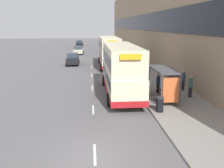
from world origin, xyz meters
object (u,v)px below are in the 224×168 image
at_px(double_decker_bus_near, 121,69).
at_px(car_2, 73,59).
at_px(pedestrian_2, 172,77).
at_px(pedestrian_3, 158,83).
at_px(pedestrian_at_shelter, 179,90).
at_px(car_1, 80,43).
at_px(pedestrian_1, 183,80).
at_px(litter_bin, 160,104).
at_px(double_decker_bus_ahead, 109,51).
at_px(bus_shelter, 167,79).
at_px(pedestrian_4, 191,86).
at_px(car_0, 78,50).

distance_m(double_decker_bus_near, car_2, 18.40).
distance_m(pedestrian_2, pedestrian_3, 2.54).
bearing_deg(pedestrian_at_shelter, double_decker_bus_near, 150.44).
height_order(car_1, pedestrian_1, pedestrian_1).
xyz_separation_m(double_decker_bus_near, litter_bin, (2.08, -5.11, -1.61)).
distance_m(pedestrian_2, litter_bin, 7.39).
relative_size(double_decker_bus_near, double_decker_bus_ahead, 0.96).
bearing_deg(car_1, pedestrian_at_shelter, 100.09).
bearing_deg(pedestrian_2, bus_shelter, -113.07).
height_order(car_2, pedestrian_2, pedestrian_2).
bearing_deg(pedestrian_4, car_2, 119.37).
bearing_deg(bus_shelter, pedestrian_4, 17.72).
relative_size(double_decker_bus_near, car_0, 2.63).
bearing_deg(litter_bin, pedestrian_4, 43.42).
height_order(car_1, litter_bin, car_1).
bearing_deg(double_decker_bus_near, pedestrian_1, 4.47).
xyz_separation_m(double_decker_bus_near, car_2, (-5.35, 17.55, -1.39)).
height_order(car_2, pedestrian_3, car_2).
xyz_separation_m(double_decker_bus_ahead, pedestrian_2, (4.98, -13.52, -1.19)).
xyz_separation_m(pedestrian_at_shelter, pedestrian_4, (1.23, 0.62, 0.10)).
height_order(double_decker_bus_near, double_decker_bus_ahead, same).
height_order(double_decker_bus_ahead, litter_bin, double_decker_bus_ahead).
distance_m(double_decker_bus_near, car_0, 32.33).
bearing_deg(car_2, pedestrian_at_shelter, 115.81).
xyz_separation_m(bus_shelter, pedestrian_3, (-0.01, 2.38, -0.90)).
relative_size(bus_shelter, pedestrian_1, 2.28).
relative_size(double_decker_bus_ahead, car_1, 2.80).
bearing_deg(pedestrian_3, car_1, 99.45).
bearing_deg(car_0, pedestrian_at_shelter, 105.41).
bearing_deg(bus_shelter, pedestrian_1, 50.34).
bearing_deg(bus_shelter, pedestrian_3, 90.31).
height_order(pedestrian_3, pedestrian_4, pedestrian_4).
bearing_deg(pedestrian_2, car_2, 123.23).
height_order(bus_shelter, double_decker_bus_ahead, double_decker_bus_ahead).
xyz_separation_m(pedestrian_1, pedestrian_4, (-0.23, -2.28, -0.01)).
height_order(pedestrian_at_shelter, pedestrian_1, pedestrian_1).
xyz_separation_m(bus_shelter, double_decker_bus_ahead, (-3.21, 17.69, 0.41)).
relative_size(pedestrian_at_shelter, pedestrian_2, 0.87).
relative_size(pedestrian_1, litter_bin, 1.75).
relative_size(bus_shelter, pedestrian_2, 2.26).
xyz_separation_m(bus_shelter, pedestrian_2, (1.78, 4.18, -0.79)).
bearing_deg(bus_shelter, pedestrian_2, 66.93).
distance_m(double_decker_bus_near, car_1, 54.84).
bearing_deg(double_decker_bus_ahead, bus_shelter, -79.73).
relative_size(pedestrian_1, pedestrian_4, 1.01).
bearing_deg(car_1, double_decker_bus_ahead, 98.53).
bearing_deg(bus_shelter, car_1, 99.07).
distance_m(pedestrian_at_shelter, pedestrian_2, 4.15).
xyz_separation_m(pedestrian_at_shelter, pedestrian_3, (-1.04, 2.29, 0.01)).
bearing_deg(litter_bin, double_decker_bus_near, 112.08).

